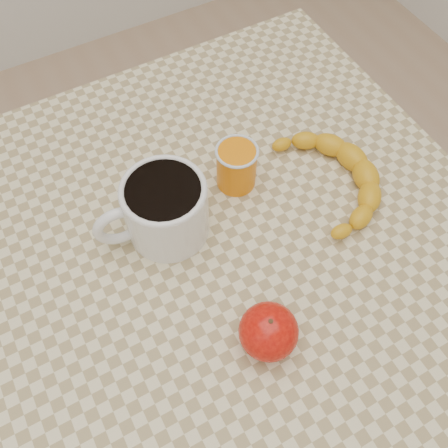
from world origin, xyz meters
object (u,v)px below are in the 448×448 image
coffee_mug (164,208)px  banana (333,178)px  table (224,258)px  apple (269,331)px  orange_juice_glass (236,166)px

coffee_mug → banana: bearing=-11.2°
table → apple: apple is taller
coffee_mug → orange_juice_glass: size_ratio=2.26×
apple → banana: 0.28m
apple → banana: bearing=37.2°
apple → banana: apple is taller
coffee_mug → apple: size_ratio=2.12×
table → banana: 0.22m
table → orange_juice_glass: 0.16m
coffee_mug → orange_juice_glass: coffee_mug is taller
table → orange_juice_glass: bearing=49.7°
orange_juice_glass → apple: size_ratio=0.94×
table → coffee_mug: 0.17m
table → orange_juice_glass: size_ratio=10.34×
coffee_mug → apple: bearing=-79.3°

